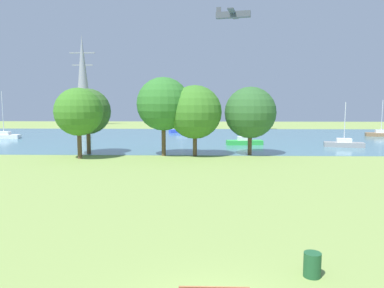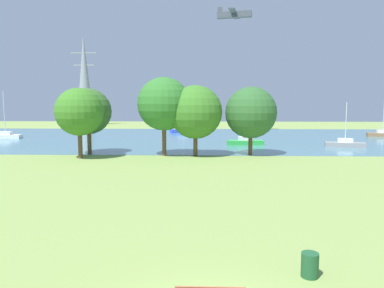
{
  "view_description": "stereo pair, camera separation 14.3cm",
  "coord_description": "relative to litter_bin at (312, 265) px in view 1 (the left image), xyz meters",
  "views": [
    {
      "loc": [
        -0.3,
        -8.65,
        5.61
      ],
      "look_at": [
        -1.11,
        18.76,
        2.52
      ],
      "focal_mm": 34.13,
      "sensor_mm": 36.0,
      "label": 1
    },
    {
      "loc": [
        -0.16,
        -8.65,
        5.61
      ],
      "look_at": [
        -1.11,
        18.76,
        2.52
      ],
      "focal_mm": 34.13,
      "sensor_mm": 36.0,
      "label": 2
    }
  ],
  "objects": [
    {
      "name": "tree_west_near",
      "position": [
        -7.71,
        27.08,
        5.09
      ],
      "size": [
        5.61,
        5.61,
        8.31
      ],
      "color": "brown",
      "rests_on": "ground"
    },
    {
      "name": "tree_east_near",
      "position": [
        -16.11,
        28.13,
        4.28
      ],
      "size": [
        4.98,
        4.98,
        7.19
      ],
      "color": "brown",
      "rests_on": "ground"
    },
    {
      "name": "sailboat_green",
      "position": [
        2.07,
        37.52,
        0.07
      ],
      "size": [
        4.92,
        1.96,
        7.3
      ],
      "color": "green",
      "rests_on": "water_surface"
    },
    {
      "name": "sailboat_gray",
      "position": [
        14.47,
        35.38,
        0.05
      ],
      "size": [
        5.02,
        2.57,
        5.7
      ],
      "color": "gray",
      "rests_on": "water_surface"
    },
    {
      "name": "light_aircraft",
      "position": [
        1.97,
        58.65,
        21.51
      ],
      "size": [
        6.49,
        8.44,
        2.1
      ],
      "color": "#4C5156"
    },
    {
      "name": "litter_bin",
      "position": [
        0.0,
        0.0,
        0.0
      ],
      "size": [
        0.56,
        0.56,
        0.8
      ],
      "primitive_type": "cylinder",
      "color": "#1E512D",
      "rests_on": "ground"
    },
    {
      "name": "ground_plane",
      "position": [
        -3.26,
        19.26,
        -0.4
      ],
      "size": [
        160.0,
        160.0,
        0.0
      ],
      "primitive_type": "plane",
      "color": "#7F994C"
    },
    {
      "name": "tree_mid_shore",
      "position": [
        1.53,
        27.93,
        4.17
      ],
      "size": [
        5.51,
        5.51,
        7.34
      ],
      "color": "brown",
      "rests_on": "ground"
    },
    {
      "name": "sailboat_blue",
      "position": [
        -7.52,
        57.46,
        0.06
      ],
      "size": [
        5.02,
        3.04,
        6.43
      ],
      "color": "blue",
      "rests_on": "water_surface"
    },
    {
      "name": "sailboat_brown",
      "position": [
        26.38,
        50.46,
        0.05
      ],
      "size": [
        5.02,
        2.55,
        6.1
      ],
      "color": "brown",
      "rests_on": "water_surface"
    },
    {
      "name": "tree_east_far",
      "position": [
        -16.01,
        24.85,
        4.31
      ],
      "size": [
        4.81,
        4.81,
        7.13
      ],
      "color": "brown",
      "rests_on": "ground"
    },
    {
      "name": "electricity_pylon",
      "position": [
        -33.68,
        80.46,
        10.88
      ],
      "size": [
        6.4,
        4.4,
        22.53
      ],
      "color": "gray",
      "rests_on": "ground"
    },
    {
      "name": "water_surface",
      "position": [
        -3.26,
        47.26,
        -0.39
      ],
      "size": [
        140.0,
        40.0,
        0.02
      ],
      "primitive_type": "cube",
      "color": "teal",
      "rests_on": "ground"
    },
    {
      "name": "sailboat_white",
      "position": [
        -34.99,
        45.13,
        0.07
      ],
      "size": [
        4.89,
        1.82,
        7.43
      ],
      "color": "white",
      "rests_on": "water_surface"
    },
    {
      "name": "tree_west_far",
      "position": [
        -4.38,
        26.95,
        4.25
      ],
      "size": [
        5.62,
        5.62,
        7.47
      ],
      "color": "brown",
      "rests_on": "ground"
    }
  ]
}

